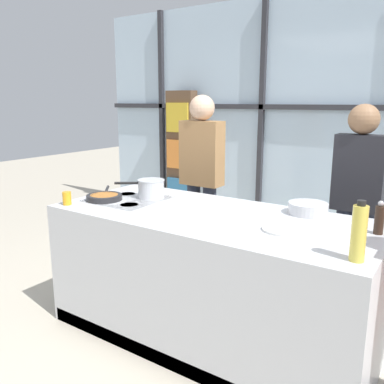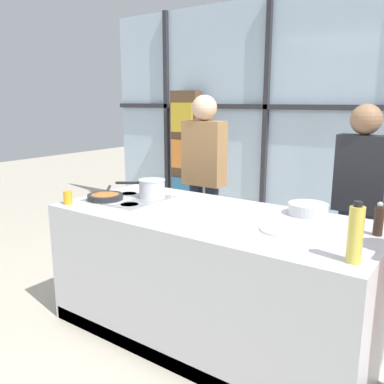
# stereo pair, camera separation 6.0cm
# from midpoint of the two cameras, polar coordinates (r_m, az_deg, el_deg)

# --- Properties ---
(ground_plane) EXTENTS (18.00, 18.00, 0.00)m
(ground_plane) POSITION_cam_midpoint_polar(r_m,az_deg,el_deg) (3.04, 3.07, -19.31)
(ground_plane) COLOR #BCB29E
(back_window_wall) EXTENTS (6.40, 0.10, 2.80)m
(back_window_wall) POSITION_cam_midpoint_polar(r_m,az_deg,el_deg) (4.86, 19.21, 9.55)
(back_window_wall) COLOR silver
(back_window_wall) RESTS_ON ground_plane
(bookshelf) EXTENTS (0.41, 0.19, 1.74)m
(bookshelf) POSITION_cam_midpoint_polar(r_m,az_deg,el_deg) (5.57, -0.60, 5.08)
(bookshelf) COLOR brown
(bookshelf) RESTS_ON ground_plane
(demo_island) EXTENTS (2.16, 0.95, 0.88)m
(demo_island) POSITION_cam_midpoint_polar(r_m,az_deg,el_deg) (2.83, 3.13, -11.72)
(demo_island) COLOR silver
(demo_island) RESTS_ON ground_plane
(spectator_far_left) EXTENTS (0.40, 0.23, 1.67)m
(spectator_far_left) POSITION_cam_midpoint_polar(r_m,az_deg,el_deg) (3.83, 2.14, 2.91)
(spectator_far_left) COLOR #232838
(spectator_far_left) RESTS_ON ground_plane
(spectator_center_left) EXTENTS (0.36, 0.22, 1.59)m
(spectator_center_left) POSITION_cam_midpoint_polar(r_m,az_deg,el_deg) (3.31, 22.90, -0.26)
(spectator_center_left) COLOR #232838
(spectator_center_left) RESTS_ON ground_plane
(frying_pan) EXTENTS (0.37, 0.40, 0.04)m
(frying_pan) POSITION_cam_midpoint_polar(r_m,az_deg,el_deg) (3.13, -11.53, -0.61)
(frying_pan) COLOR #232326
(frying_pan) RESTS_ON demo_island
(saucepan) EXTENTS (0.33, 0.27, 0.14)m
(saucepan) POSITION_cam_midpoint_polar(r_m,az_deg,el_deg) (3.12, -5.13, 0.56)
(saucepan) COLOR silver
(saucepan) RESTS_ON demo_island
(white_plate) EXTENTS (0.26, 0.26, 0.01)m
(white_plate) POSITION_cam_midpoint_polar(r_m,az_deg,el_deg) (2.40, 13.39, -5.17)
(white_plate) COLOR white
(white_plate) RESTS_ON demo_island
(mixing_bowl) EXTENTS (0.26, 0.26, 0.07)m
(mixing_bowl) POSITION_cam_midpoint_polar(r_m,az_deg,el_deg) (2.77, 16.59, -2.24)
(mixing_bowl) COLOR silver
(mixing_bowl) RESTS_ON demo_island
(oil_bottle) EXTENTS (0.07, 0.07, 0.29)m
(oil_bottle) POSITION_cam_midpoint_polar(r_m,az_deg,el_deg) (2.01, 22.76, -5.46)
(oil_bottle) COLOR #E0CC4C
(oil_bottle) RESTS_ON demo_island
(pepper_grinder) EXTENTS (0.05, 0.05, 0.19)m
(pepper_grinder) POSITION_cam_midpoint_polar(r_m,az_deg,el_deg) (2.47, 25.37, -3.60)
(pepper_grinder) COLOR #332319
(pepper_grinder) RESTS_ON demo_island
(juice_glass_near) EXTENTS (0.06, 0.06, 0.09)m
(juice_glass_near) POSITION_cam_midpoint_polar(r_m,az_deg,el_deg) (3.04, -16.49, -0.77)
(juice_glass_near) COLOR orange
(juice_glass_near) RESTS_ON demo_island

